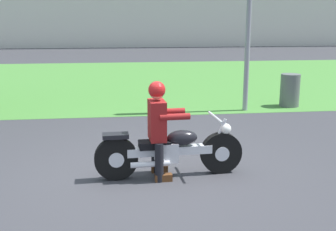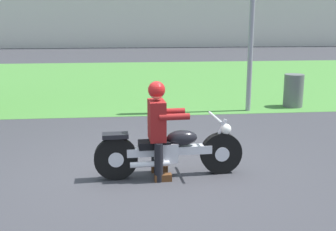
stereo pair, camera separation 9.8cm
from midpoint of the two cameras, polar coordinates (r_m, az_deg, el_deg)
ground at (r=6.26m, az=-2.40°, el=-7.72°), size 120.00×120.00×0.00m
grass_verge at (r=15.62m, az=-4.67°, el=4.94°), size 60.00×12.00×0.01m
motorcycle_lead at (r=5.99m, az=0.74°, el=-4.82°), size 2.14×0.66×0.86m
rider_lead at (r=5.85m, az=-0.88°, el=-0.92°), size 0.56×0.48×1.38m
trash_can at (r=11.17m, az=16.94°, el=3.26°), size 0.49×0.49×0.83m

